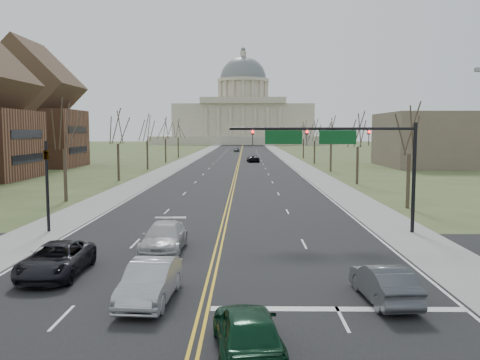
{
  "coord_description": "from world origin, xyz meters",
  "views": [
    {
      "loc": [
        1.58,
        -19.47,
        6.66
      ],
      "look_at": [
        1.12,
        18.23,
        3.0
      ],
      "focal_mm": 38.0,
      "sensor_mm": 36.0,
      "label": 1
    }
  ],
  "objects_px": {
    "car_far_sb": "(236,149)",
    "car_nb_inner_lead": "(248,330)",
    "car_nb_outer_lead": "(384,283)",
    "signal_left": "(47,176)",
    "car_far_nb": "(253,159)",
    "signal_mast": "(337,145)",
    "car_sb_inner_lead": "(150,282)",
    "car_sb_inner_second": "(164,237)",
    "car_sb_outer_lead": "(56,260)"
  },
  "relations": [
    {
      "from": "car_far_sb",
      "to": "car_nb_inner_lead",
      "type": "bearing_deg",
      "value": -92.16
    },
    {
      "from": "car_nb_outer_lead",
      "to": "car_far_sb",
      "type": "relative_size",
      "value": 0.98
    },
    {
      "from": "signal_left",
      "to": "car_far_nb",
      "type": "bearing_deg",
      "value": 79.07
    },
    {
      "from": "signal_mast",
      "to": "car_nb_outer_lead",
      "type": "relative_size",
      "value": 2.75
    },
    {
      "from": "signal_left",
      "to": "car_nb_inner_lead",
      "type": "height_order",
      "value": "signal_left"
    },
    {
      "from": "car_nb_outer_lead",
      "to": "car_sb_inner_lead",
      "type": "relative_size",
      "value": 0.92
    },
    {
      "from": "signal_mast",
      "to": "car_sb_inner_second",
      "type": "bearing_deg",
      "value": -152.33
    },
    {
      "from": "car_sb_inner_lead",
      "to": "car_sb_inner_second",
      "type": "bearing_deg",
      "value": 98.89
    },
    {
      "from": "signal_left",
      "to": "car_far_nb",
      "type": "distance_m",
      "value": 76.72
    },
    {
      "from": "car_far_nb",
      "to": "car_far_sb",
      "type": "height_order",
      "value": "car_far_sb"
    },
    {
      "from": "car_far_nb",
      "to": "car_far_sb",
      "type": "xyz_separation_m",
      "value": [
        -4.56,
        53.92,
        0.04
      ]
    },
    {
      "from": "signal_left",
      "to": "car_far_sb",
      "type": "bearing_deg",
      "value": 85.58
    },
    {
      "from": "signal_mast",
      "to": "car_sb_outer_lead",
      "type": "distance_m",
      "value": 18.51
    },
    {
      "from": "car_sb_inner_second",
      "to": "car_far_sb",
      "type": "xyz_separation_m",
      "value": [
        1.44,
        134.64,
        -0.02
      ]
    },
    {
      "from": "signal_left",
      "to": "car_sb_inner_lead",
      "type": "xyz_separation_m",
      "value": [
        9.34,
        -13.71,
        -2.91
      ]
    },
    {
      "from": "car_nb_inner_lead",
      "to": "car_far_nb",
      "type": "height_order",
      "value": "car_nb_inner_lead"
    },
    {
      "from": "car_nb_outer_lead",
      "to": "car_far_nb",
      "type": "relative_size",
      "value": 0.85
    },
    {
      "from": "car_nb_inner_lead",
      "to": "car_sb_inner_lead",
      "type": "relative_size",
      "value": 0.97
    },
    {
      "from": "car_nb_outer_lead",
      "to": "car_sb_outer_lead",
      "type": "height_order",
      "value": "car_sb_outer_lead"
    },
    {
      "from": "signal_mast",
      "to": "signal_left",
      "type": "xyz_separation_m",
      "value": [
        -18.95,
        0.0,
        -2.05
      ]
    },
    {
      "from": "car_sb_outer_lead",
      "to": "signal_mast",
      "type": "bearing_deg",
      "value": 34.08
    },
    {
      "from": "car_nb_inner_lead",
      "to": "signal_mast",
      "type": "bearing_deg",
      "value": -114.13
    },
    {
      "from": "signal_mast",
      "to": "car_nb_outer_lead",
      "type": "xyz_separation_m",
      "value": [
        -0.46,
        -13.55,
        -5.02
      ]
    },
    {
      "from": "car_sb_inner_second",
      "to": "car_sb_inner_lead",
      "type": "bearing_deg",
      "value": -84.68
    },
    {
      "from": "car_sb_outer_lead",
      "to": "car_sb_inner_second",
      "type": "distance_m",
      "value": 6.35
    },
    {
      "from": "car_nb_inner_lead",
      "to": "car_sb_inner_second",
      "type": "relative_size",
      "value": 0.87
    },
    {
      "from": "signal_mast",
      "to": "car_far_nb",
      "type": "relative_size",
      "value": 2.32
    },
    {
      "from": "car_nb_outer_lead",
      "to": "signal_mast",
      "type": "bearing_deg",
      "value": -97.13
    },
    {
      "from": "signal_mast",
      "to": "car_sb_inner_lead",
      "type": "height_order",
      "value": "signal_mast"
    },
    {
      "from": "signal_left",
      "to": "car_sb_outer_lead",
      "type": "xyz_separation_m",
      "value": [
        4.33,
        -10.2,
        -2.96
      ]
    },
    {
      "from": "car_sb_inner_lead",
      "to": "car_far_sb",
      "type": "height_order",
      "value": "car_sb_inner_lead"
    },
    {
      "from": "car_nb_inner_lead",
      "to": "car_sb_outer_lead",
      "type": "xyz_separation_m",
      "value": [
        -8.8,
        8.31,
        -0.06
      ]
    },
    {
      "from": "car_nb_outer_lead",
      "to": "car_sb_inner_second",
      "type": "distance_m",
      "value": 12.82
    },
    {
      "from": "car_nb_outer_lead",
      "to": "car_far_sb",
      "type": "height_order",
      "value": "car_far_sb"
    },
    {
      "from": "car_sb_inner_lead",
      "to": "car_sb_inner_second",
      "type": "distance_m",
      "value": 8.29
    },
    {
      "from": "car_nb_outer_lead",
      "to": "car_sb_inner_lead",
      "type": "bearing_deg",
      "value": -4.2
    },
    {
      "from": "signal_left",
      "to": "car_sb_inner_lead",
      "type": "distance_m",
      "value": 16.84
    },
    {
      "from": "car_nb_outer_lead",
      "to": "car_far_sb",
      "type": "distance_m",
      "value": 142.98
    },
    {
      "from": "signal_mast",
      "to": "car_sb_outer_lead",
      "type": "xyz_separation_m",
      "value": [
        -14.61,
        -10.2,
        -5.01
      ]
    },
    {
      "from": "car_sb_inner_second",
      "to": "car_far_nb",
      "type": "distance_m",
      "value": 80.94
    },
    {
      "from": "car_sb_inner_lead",
      "to": "car_nb_outer_lead",
      "type": "bearing_deg",
      "value": 4.4
    },
    {
      "from": "signal_mast",
      "to": "car_far_nb",
      "type": "height_order",
      "value": "signal_mast"
    },
    {
      "from": "car_sb_inner_lead",
      "to": "car_nb_inner_lead",
      "type": "bearing_deg",
      "value": -48.37
    },
    {
      "from": "car_sb_outer_lead",
      "to": "car_far_sb",
      "type": "height_order",
      "value": "car_far_sb"
    },
    {
      "from": "signal_left",
      "to": "signal_mast",
      "type": "bearing_deg",
      "value": -0.0
    },
    {
      "from": "signal_mast",
      "to": "car_nb_inner_lead",
      "type": "distance_m",
      "value": 20.03
    },
    {
      "from": "car_far_nb",
      "to": "car_sb_outer_lead",
      "type": "bearing_deg",
      "value": 78.33
    },
    {
      "from": "car_far_nb",
      "to": "car_nb_outer_lead",
      "type": "bearing_deg",
      "value": 87.69
    },
    {
      "from": "car_nb_inner_lead",
      "to": "car_nb_outer_lead",
      "type": "distance_m",
      "value": 7.31
    },
    {
      "from": "car_sb_outer_lead",
      "to": "car_sb_inner_lead",
      "type": "bearing_deg",
      "value": -35.8
    }
  ]
}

